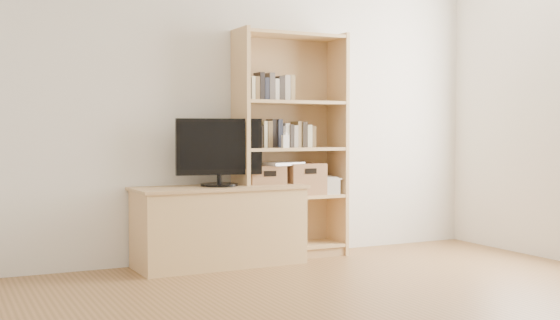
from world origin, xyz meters
TOP-DOWN VIEW (x-y plane):
  - back_wall at (0.00, 2.50)m, footprint 4.50×0.02m
  - tv_stand at (-0.34, 2.25)m, footprint 1.35×0.54m
  - bookshelf at (0.33, 2.33)m, footprint 0.96×0.35m
  - television at (-0.34, 2.25)m, footprint 0.69×0.16m
  - books_row_mid at (0.33, 2.35)m, footprint 0.82×0.18m
  - books_row_upper at (0.12, 2.35)m, footprint 0.35×0.14m
  - baby_monitor at (0.23, 2.22)m, footprint 0.06×0.04m
  - basket_left at (0.08, 2.32)m, footprint 0.31×0.26m
  - basket_right at (0.45, 2.33)m, footprint 0.33×0.27m
  - laptop at (0.24, 2.31)m, footprint 0.38×0.31m
  - magazine_stack at (0.66, 2.33)m, footprint 0.24×0.31m

SIDE VIEW (x-z plane):
  - tv_stand at x=-0.34m, z-range 0.00..0.61m
  - magazine_stack at x=0.66m, z-range 0.53..0.66m
  - basket_left at x=0.08m, z-range 0.53..0.79m
  - basket_right at x=0.45m, z-range 0.53..0.80m
  - laptop at x=0.24m, z-range 0.79..0.81m
  - television at x=-0.34m, z-range 0.64..1.18m
  - bookshelf at x=0.33m, z-range 0.00..1.91m
  - baby_monitor at x=0.23m, z-range 0.94..1.04m
  - books_row_mid at x=0.33m, z-range 0.94..1.15m
  - back_wall at x=0.00m, z-range 0.00..2.60m
  - books_row_upper at x=0.12m, z-range 1.33..1.51m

